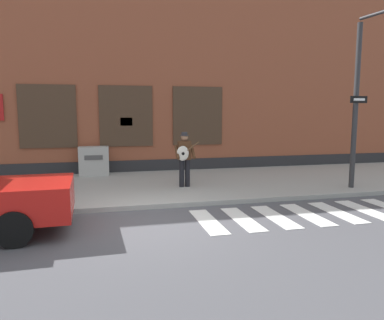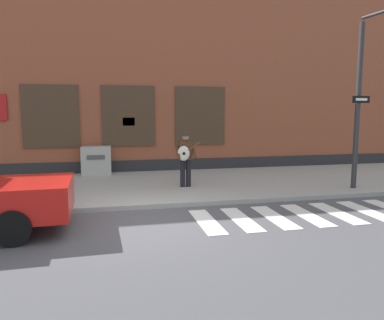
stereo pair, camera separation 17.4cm
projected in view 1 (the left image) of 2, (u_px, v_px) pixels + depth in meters
The scene contains 6 objects.
ground_plane at pixel (148, 224), 7.99m from camera, with size 160.00×160.00×0.00m, color #4C4C51.
sidewalk at pixel (133, 187), 11.59m from camera, with size 28.00×5.18×0.12m.
building_backdrop at pixel (122, 64), 15.45m from camera, with size 28.00×4.06×8.66m.
crosswalk at pixel (307, 214), 8.71m from camera, with size 5.20×1.90×0.01m.
busker at pixel (184, 156), 11.16m from camera, with size 0.71×0.54×1.65m.
utility_box at pixel (94, 161), 13.30m from camera, with size 1.04×0.58×1.02m.
Camera 1 is at (-0.89, -7.75, 2.40)m, focal length 35.00 mm.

